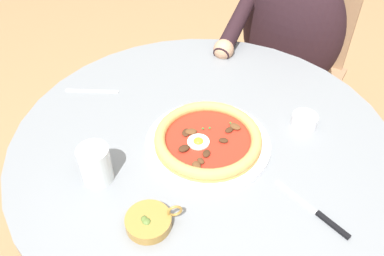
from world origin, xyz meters
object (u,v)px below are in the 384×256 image
(diner_person, at_px, (283,72))
(steak_knife, at_px, (322,216))
(olive_pan, at_px, (149,221))
(dining_table, at_px, (202,173))
(cafe_chair_diner, at_px, (296,56))
(ramekin_capers, at_px, (305,120))
(fork_utensil, at_px, (92,91))
(pizza_on_plate, at_px, (208,140))
(water_glass, at_px, (96,166))

(diner_person, bearing_deg, steak_knife, -10.35)
(steak_knife, xyz_separation_m, olive_pan, (-0.01, -0.38, 0.01))
(dining_table, height_order, cafe_chair_diner, cafe_chair_diner)
(dining_table, distance_m, steak_knife, 0.39)
(dining_table, relative_size, ramekin_capers, 14.78)
(ramekin_capers, relative_size, fork_utensil, 0.43)
(olive_pan, bearing_deg, ramekin_capers, 124.65)
(dining_table, distance_m, pizza_on_plate, 0.16)
(steak_knife, bearing_deg, olive_pan, -91.20)
(olive_pan, relative_size, cafe_chair_diner, 0.15)
(ramekin_capers, distance_m, diner_person, 0.60)
(steak_knife, relative_size, cafe_chair_diner, 0.20)
(dining_table, distance_m, olive_pan, 0.34)
(dining_table, relative_size, pizza_on_plate, 3.13)
(pizza_on_plate, height_order, steak_knife, pizza_on_plate)
(dining_table, height_order, ramekin_capers, ramekin_capers)
(steak_knife, distance_m, cafe_chair_diner, 1.02)
(fork_utensil, distance_m, cafe_chair_diner, 0.95)
(steak_knife, bearing_deg, pizza_on_plate, -136.92)
(fork_utensil, relative_size, cafe_chair_diner, 0.19)
(pizza_on_plate, bearing_deg, steak_knife, 43.08)
(water_glass, bearing_deg, pizza_on_plate, 108.74)
(diner_person, bearing_deg, dining_table, -34.15)
(fork_utensil, xyz_separation_m, cafe_chair_diner, (-0.47, 0.79, -0.22))
(ramekin_capers, bearing_deg, olive_pan, -55.35)
(fork_utensil, distance_m, diner_person, 0.82)
(water_glass, xyz_separation_m, olive_pan, (0.14, 0.12, -0.03))
(water_glass, xyz_separation_m, ramekin_capers, (-0.15, 0.54, -0.02))
(olive_pan, distance_m, fork_utensil, 0.52)
(fork_utensil, bearing_deg, pizza_on_plate, 52.61)
(pizza_on_plate, relative_size, ramekin_capers, 4.72)
(steak_knife, relative_size, olive_pan, 1.35)
(ramekin_capers, distance_m, olive_pan, 0.51)
(cafe_chair_diner, bearing_deg, water_glass, -42.21)
(pizza_on_plate, bearing_deg, dining_table, -159.72)
(cafe_chair_diner, bearing_deg, olive_pan, -32.80)
(pizza_on_plate, relative_size, steak_knife, 1.92)
(dining_table, height_order, diner_person, diner_person)
(cafe_chair_diner, bearing_deg, steak_knife, -13.90)
(dining_table, height_order, pizza_on_plate, pizza_on_plate)
(water_glass, height_order, ramekin_capers, water_glass)
(ramekin_capers, relative_size, diner_person, 0.06)
(pizza_on_plate, height_order, cafe_chair_diner, cafe_chair_diner)
(pizza_on_plate, relative_size, olive_pan, 2.60)
(steak_knife, bearing_deg, diner_person, 169.65)
(olive_pan, xyz_separation_m, diner_person, (-0.84, 0.53, -0.22))
(ramekin_capers, height_order, diner_person, diner_person)
(steak_knife, height_order, fork_utensil, steak_knife)
(steak_knife, xyz_separation_m, ramekin_capers, (-0.30, 0.04, 0.01))
(dining_table, bearing_deg, fork_utensil, -125.27)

